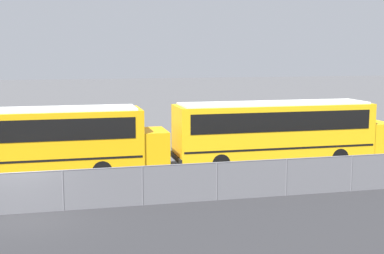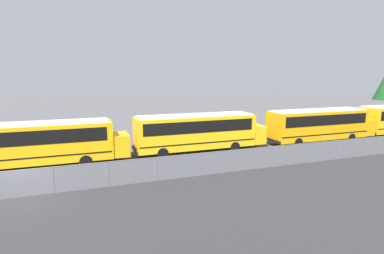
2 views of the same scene
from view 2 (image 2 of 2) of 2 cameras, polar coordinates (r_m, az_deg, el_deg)
ground_plane at (r=19.55m, az=-29.21°, el=-11.50°), size 200.00×200.00×0.00m
fence at (r=19.28m, az=-29.41°, el=-9.25°), size 99.50×0.07×1.58m
school_bus_3 at (r=24.43m, az=-26.82°, el=-2.41°), size 11.89×2.61×3.33m
school_bus_4 at (r=26.19m, az=1.19°, el=-0.59°), size 11.89×2.61×3.33m
school_bus_5 at (r=32.62m, az=23.17°, el=0.68°), size 11.89×2.61×3.33m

